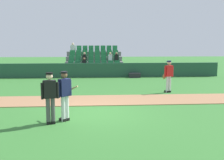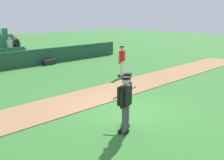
# 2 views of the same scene
# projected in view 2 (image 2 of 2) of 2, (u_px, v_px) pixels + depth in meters

# --- Properties ---
(ground_plane) EXTENTS (80.00, 80.00, 0.00)m
(ground_plane) POSITION_uv_depth(u_px,v_px,m) (127.00, 111.00, 10.03)
(ground_plane) COLOR #33702D
(infield_dirt_path) EXTENTS (28.00, 2.22, 0.03)m
(infield_dirt_path) POSITION_uv_depth(u_px,v_px,m) (88.00, 98.00, 11.59)
(infield_dirt_path) COLOR #9E704C
(infield_dirt_path) RESTS_ON ground
(dugout_fence) EXTENTS (20.00, 0.16, 1.12)m
(dugout_fence) POSITION_uv_depth(u_px,v_px,m) (3.00, 62.00, 17.22)
(dugout_fence) COLOR #234C38
(dugout_fence) RESTS_ON ground
(batter_navy_jersey) EXTENTS (0.72, 0.68, 1.76)m
(batter_navy_jersey) POSITION_uv_depth(u_px,v_px,m) (127.00, 97.00, 8.47)
(batter_navy_jersey) COLOR white
(batter_navy_jersey) RESTS_ON ground
(umpire_home_plate) EXTENTS (0.57, 0.38, 1.76)m
(umpire_home_plate) POSITION_uv_depth(u_px,v_px,m) (125.00, 102.00, 7.94)
(umpire_home_plate) COLOR #4C4C4C
(umpire_home_plate) RESTS_ON ground
(runner_red_jersey) EXTENTS (0.66, 0.40, 1.76)m
(runner_red_jersey) POSITION_uv_depth(u_px,v_px,m) (122.00, 60.00, 15.37)
(runner_red_jersey) COLOR silver
(runner_red_jersey) RESTS_ON ground
(equipment_bag) EXTENTS (0.90, 0.36, 0.36)m
(equipment_bag) POSITION_uv_depth(u_px,v_px,m) (49.00, 62.00, 19.17)
(equipment_bag) COLOR #232328
(equipment_bag) RESTS_ON ground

